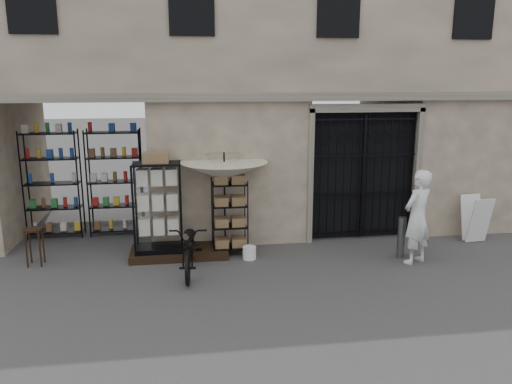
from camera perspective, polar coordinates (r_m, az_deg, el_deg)
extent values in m
plane|color=black|center=(9.48, 6.11, -9.70)|extent=(80.00, 80.00, 0.00)
cube|color=tan|center=(12.70, 1.95, 16.79)|extent=(14.00, 4.00, 9.00)
cube|color=black|center=(11.69, -19.32, 1.64)|extent=(3.00, 1.70, 3.00)
cube|color=black|center=(12.22, -19.03, 0.93)|extent=(2.70, 0.50, 2.50)
cube|color=black|center=(11.66, 11.86, 2.07)|extent=(2.50, 0.06, 3.00)
cube|color=black|center=(11.53, 12.12, 1.68)|extent=(0.05, 0.05, 2.80)
cube|color=black|center=(10.63, -8.75, -6.82)|extent=(2.00, 0.90, 0.15)
cube|color=black|center=(10.56, -10.95, -6.31)|extent=(1.03, 0.76, 0.10)
cube|color=silver|center=(10.04, -10.84, -2.13)|extent=(0.84, 0.22, 1.72)
cube|color=silver|center=(10.34, -11.13, -2.29)|extent=(0.85, 0.58, 1.43)
cube|color=olive|center=(10.12, -11.39, 3.59)|extent=(0.59, 0.50, 0.20)
cube|color=black|center=(10.44, -3.03, -2.84)|extent=(0.83, 0.71, 1.61)
cube|color=olive|center=(10.46, -3.03, -3.11)|extent=(0.70, 0.58, 1.21)
cylinder|color=black|center=(10.51, -3.60, -1.23)|extent=(0.04, 0.04, 2.14)
imported|color=beige|center=(10.35, -3.66, 2.96)|extent=(1.90, 1.93, 1.44)
cylinder|color=white|center=(10.31, -0.77, -6.96)|extent=(0.29, 0.29, 0.26)
imported|color=black|center=(9.78, -7.43, -9.03)|extent=(0.74, 1.06, 1.92)
cylinder|color=black|center=(10.73, -24.13, -3.91)|extent=(0.41, 0.41, 0.04)
cube|color=black|center=(10.83, -23.95, -5.78)|extent=(0.31, 0.31, 0.74)
cylinder|color=#565759|center=(10.71, 16.27, -5.03)|extent=(0.18, 0.18, 0.86)
imported|color=white|center=(10.67, 17.60, -7.65)|extent=(1.53, 1.99, 0.45)
cube|color=silver|center=(12.17, 24.24, -3.02)|extent=(0.51, 0.28, 1.03)
cube|color=silver|center=(12.42, 23.37, -2.64)|extent=(0.51, 0.28, 1.03)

